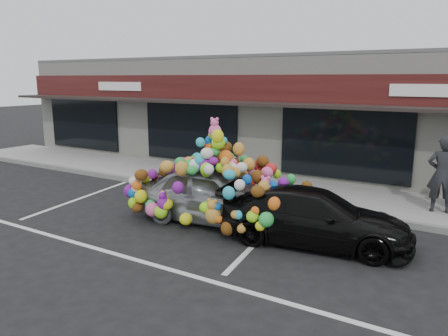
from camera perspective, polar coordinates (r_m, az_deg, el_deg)
The scene contains 10 objects.
ground at distance 11.30m, azimuth -8.26°, elevation -6.45°, with size 90.00×90.00×0.00m, color black.
shop_building at distance 18.08m, azimuth 8.98°, elevation 7.33°, with size 24.00×7.20×4.31m.
sidewalk at distance 14.45m, azimuth 1.90°, elevation -2.00°, with size 26.00×3.00×0.15m, color gray.
kerb at distance 13.21m, azimuth -1.33°, elevation -3.32°, with size 26.00×0.18×0.16m, color slate.
parking_stripe_left at distance 13.62m, azimuth -18.16°, elevation -3.76°, with size 0.12×4.40×0.01m, color silver.
parking_stripe_mid at distance 10.00m, azimuth 5.10°, elevation -8.79°, with size 0.12×4.40×0.01m, color silver.
lane_line at distance 8.45m, azimuth -7.75°, elevation -12.82°, with size 14.00×0.12×0.01m, color silver.
toy_car at distance 10.63m, azimuth -1.10°, elevation -2.65°, with size 2.97×4.53×2.54m.
black_sedan at distance 9.54m, azimuth 11.73°, elevation -6.30°, with size 4.05×1.65×1.17m, color black.
pedestrian_a at distance 12.23m, azimuth 26.62°, elevation -0.75°, with size 0.71×0.47×1.95m, color #232429.
Camera 1 is at (6.93, -8.21, 3.50)m, focal length 35.00 mm.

